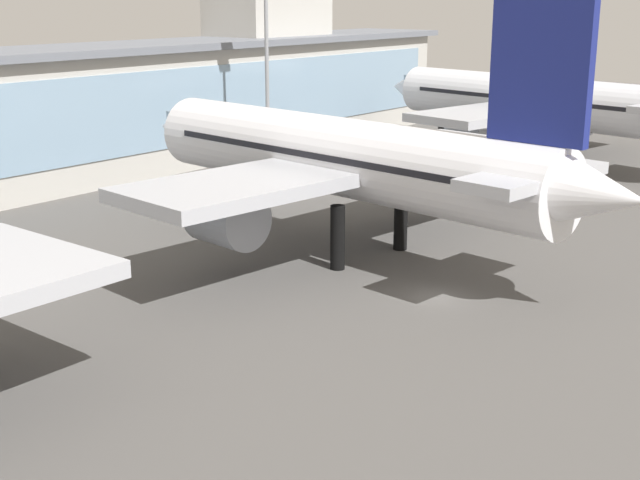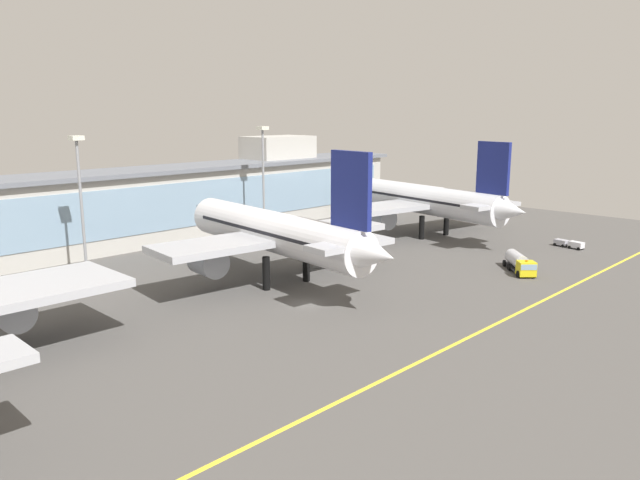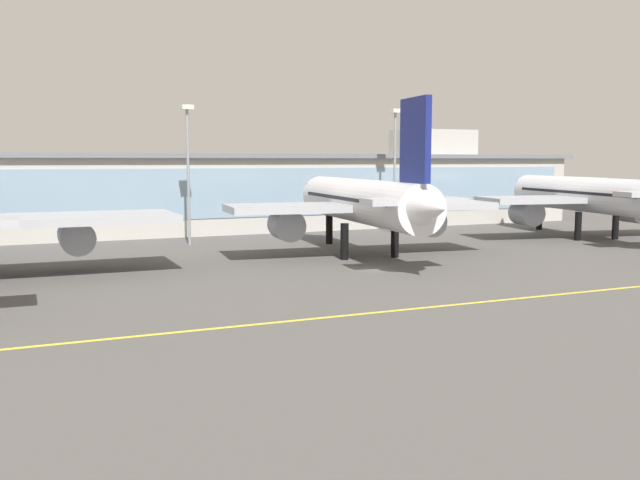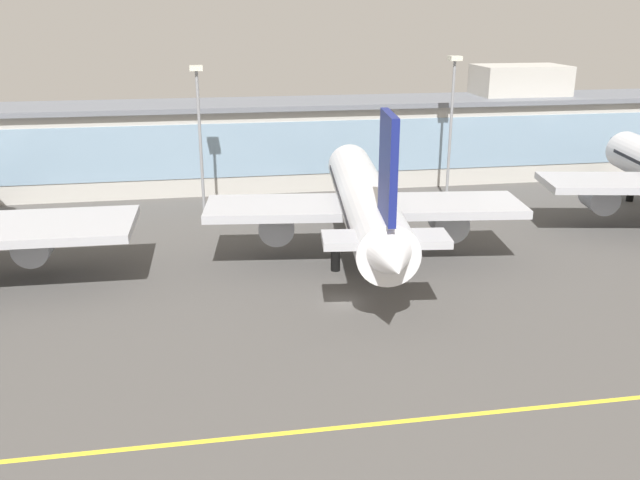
# 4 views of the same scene
# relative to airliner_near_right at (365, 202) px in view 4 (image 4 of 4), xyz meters

# --- Properties ---
(ground_plane) EXTENTS (202.66, 202.66, 0.00)m
(ground_plane) POSITION_rel_airliner_near_right_xyz_m (-4.93, -11.59, -7.52)
(ground_plane) COLOR #514F4C
(taxiway_centreline_stripe) EXTENTS (162.13, 0.50, 0.01)m
(taxiway_centreline_stripe) POSITION_rel_airliner_near_right_xyz_m (-4.93, -33.59, -7.51)
(taxiway_centreline_stripe) COLOR yellow
(taxiway_centreline_stripe) RESTS_ON ground
(terminal_building) EXTENTS (147.76, 14.00, 19.70)m
(terminal_building) POSITION_rel_airliner_near_right_xyz_m (-3.36, 39.69, 0.14)
(terminal_building) COLOR beige
(terminal_building) RESTS_ON ground
(airliner_near_right) EXTENTS (38.54, 49.02, 20.50)m
(airliner_near_right) POSITION_rel_airliner_near_right_xyz_m (0.00, 0.00, 0.00)
(airliner_near_right) COLOR black
(airliner_near_right) RESTS_ON ground
(apron_light_mast_west) EXTENTS (1.80, 1.80, 22.54)m
(apron_light_mast_west) POSITION_rel_airliner_near_right_xyz_m (19.74, 25.38, 7.34)
(apron_light_mast_west) COLOR gray
(apron_light_mast_west) RESTS_ON ground
(apron_light_mast_centre) EXTENTS (1.80, 1.80, 21.84)m
(apron_light_mast_centre) POSITION_rel_airliner_near_right_xyz_m (-19.04, 22.58, 6.95)
(apron_light_mast_centre) COLOR gray
(apron_light_mast_centre) RESTS_ON ground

